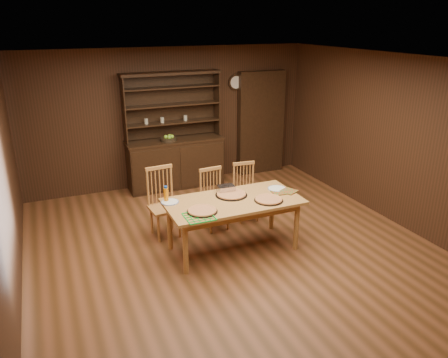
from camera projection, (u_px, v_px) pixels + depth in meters
name	position (u px, v px, depth m)	size (l,w,h in m)	color
floor	(235.00, 251.00, 6.14)	(6.00, 6.00, 0.00)	brown
room_shell	(236.00, 143.00, 5.60)	(6.00, 6.00, 6.00)	white
china_hutch	(175.00, 157.00, 8.31)	(1.84, 0.52, 2.17)	black
doorway	(261.00, 123.00, 8.98)	(1.00, 0.18, 2.10)	black
wall_clock	(236.00, 82.00, 8.53)	(0.30, 0.05, 0.30)	black
dining_table	(233.00, 206.00, 5.97)	(1.85, 0.92, 0.75)	#C88745
chair_left	(163.00, 199.00, 6.46)	(0.46, 0.44, 1.05)	#BB8140
chair_center	(213.00, 197.00, 6.71)	(0.42, 0.40, 0.95)	#BB8140
chair_right	(245.00, 189.00, 7.02)	(0.42, 0.40, 0.93)	#BB8140
pizza_left	(202.00, 211.00, 5.57)	(0.40, 0.40, 0.04)	black
pizza_right	(269.00, 199.00, 5.92)	(0.40, 0.40, 0.04)	black
pizza_center	(231.00, 194.00, 6.10)	(0.45, 0.45, 0.04)	black
cooling_rack	(199.00, 216.00, 5.43)	(0.34, 0.34, 0.02)	#0DAA2A
plate_left	(170.00, 202.00, 5.86)	(0.24, 0.24, 0.02)	silver
plate_right	(277.00, 189.00, 6.32)	(0.26, 0.26, 0.02)	silver
foil_dish	(226.00, 189.00, 6.21)	(0.24, 0.17, 0.09)	white
juice_bottle	(166.00, 194.00, 5.87)	(0.07, 0.07, 0.22)	orange
pot_holder_a	(289.00, 191.00, 6.23)	(0.21, 0.21, 0.02)	#AE1D13
pot_holder_b	(279.00, 193.00, 6.18)	(0.18, 0.18, 0.01)	#AE1D13
fruit_bowl	(169.00, 139.00, 8.07)	(0.30, 0.30, 0.12)	black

